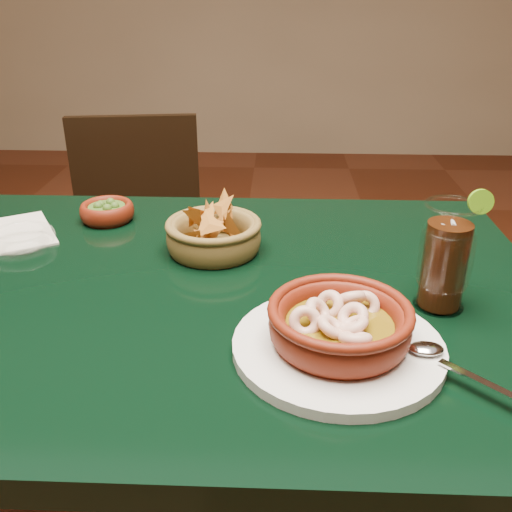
{
  "coord_description": "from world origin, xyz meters",
  "views": [
    {
      "loc": [
        0.17,
        -0.79,
        1.18
      ],
      "look_at": [
        0.14,
        -0.02,
        0.81
      ],
      "focal_mm": 40.0,
      "sensor_mm": 36.0,
      "label": 1
    }
  ],
  "objects_px": {
    "shrimp_plate": "(340,330)",
    "cola_drink": "(445,258)",
    "dining_table": "(172,336)",
    "dining_chair": "(139,254)",
    "chip_basket": "(214,235)"
  },
  "relations": [
    {
      "from": "shrimp_plate",
      "to": "cola_drink",
      "type": "relative_size",
      "value": 1.88
    },
    {
      "from": "shrimp_plate",
      "to": "dining_table",
      "type": "bearing_deg",
      "value": 145.17
    },
    {
      "from": "dining_chair",
      "to": "chip_basket",
      "type": "distance_m",
      "value": 0.72
    },
    {
      "from": "chip_basket",
      "to": "dining_chair",
      "type": "bearing_deg",
      "value": 116.8
    },
    {
      "from": "dining_chair",
      "to": "shrimp_plate",
      "type": "height_order",
      "value": "dining_chair"
    },
    {
      "from": "chip_basket",
      "to": "cola_drink",
      "type": "xyz_separation_m",
      "value": [
        0.35,
        -0.17,
        0.05
      ]
    },
    {
      "from": "dining_table",
      "to": "dining_chair",
      "type": "xyz_separation_m",
      "value": [
        -0.23,
        0.7,
        -0.19
      ]
    },
    {
      "from": "dining_table",
      "to": "shrimp_plate",
      "type": "relative_size",
      "value": 3.54
    },
    {
      "from": "dining_table",
      "to": "shrimp_plate",
      "type": "distance_m",
      "value": 0.33
    },
    {
      "from": "dining_table",
      "to": "chip_basket",
      "type": "bearing_deg",
      "value": 64.02
    },
    {
      "from": "dining_chair",
      "to": "shrimp_plate",
      "type": "relative_size",
      "value": 2.48
    },
    {
      "from": "cola_drink",
      "to": "shrimp_plate",
      "type": "bearing_deg",
      "value": -142.02
    },
    {
      "from": "dining_table",
      "to": "cola_drink",
      "type": "bearing_deg",
      "value": -7.27
    },
    {
      "from": "dining_chair",
      "to": "chip_basket",
      "type": "height_order",
      "value": "chip_basket"
    },
    {
      "from": "dining_chair",
      "to": "shrimp_plate",
      "type": "bearing_deg",
      "value": -61.06
    }
  ]
}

